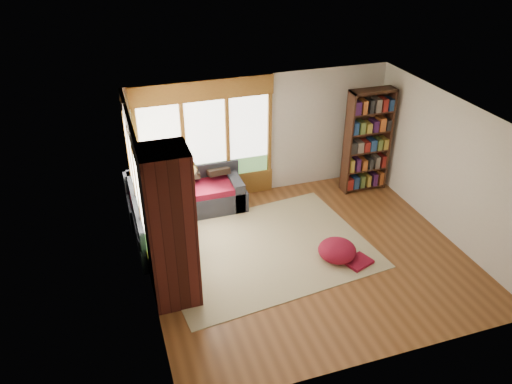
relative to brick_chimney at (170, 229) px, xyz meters
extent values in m
plane|color=brown|center=(2.40, 0.35, -1.30)|extent=(5.50, 5.50, 0.00)
plane|color=white|center=(2.40, 0.35, 1.30)|extent=(5.50, 5.50, 0.00)
cube|color=silver|center=(2.40, 2.85, 0.00)|extent=(5.50, 0.04, 2.60)
cube|color=silver|center=(2.40, -2.15, 0.00)|extent=(5.50, 0.04, 2.60)
cube|color=silver|center=(-0.35, 0.35, 0.00)|extent=(0.04, 5.00, 2.60)
cube|color=silver|center=(5.15, 0.35, 0.00)|extent=(0.04, 5.00, 2.60)
cube|color=brown|center=(1.20, 2.82, 0.05)|extent=(2.82, 0.10, 1.90)
cube|color=white|center=(1.20, 2.82, 0.05)|extent=(2.54, 0.09, 1.62)
cube|color=brown|center=(-0.32, 1.55, 0.05)|extent=(0.10, 2.62, 1.90)
cube|color=white|center=(-0.32, 1.55, 0.05)|extent=(0.09, 2.36, 1.62)
cube|color=#6B8352|center=(-0.29, 2.38, 0.45)|extent=(0.03, 0.72, 0.90)
cube|color=#471914|center=(0.00, 0.00, 0.00)|extent=(0.70, 0.70, 2.60)
cube|color=#252730|center=(0.75, 2.40, -1.09)|extent=(2.20, 0.90, 0.42)
cube|color=#252730|center=(0.75, 2.75, -0.69)|extent=(2.20, 0.20, 0.38)
cube|color=#252730|center=(1.75, 2.40, -1.00)|extent=(0.20, 0.90, 0.60)
cube|color=maroon|center=(0.65, 2.28, -0.82)|extent=(1.90, 0.66, 0.12)
cube|color=#252730|center=(0.10, 1.75, -1.09)|extent=(0.90, 2.20, 0.42)
cube|color=#252730|center=(-0.25, 1.75, -0.69)|extent=(0.20, 2.20, 0.38)
cube|color=#252730|center=(0.10, 0.75, -1.00)|extent=(0.90, 0.20, 0.60)
cube|color=maroon|center=(0.22, 1.40, -0.82)|extent=(0.66, 1.20, 0.12)
cube|color=maroon|center=(0.22, 2.35, -0.82)|extent=(0.66, 0.66, 0.12)
cube|color=beige|center=(1.74, 0.75, -1.29)|extent=(3.99, 3.22, 0.01)
cube|color=#3C2014|center=(5.00, 2.24, -0.17)|extent=(0.04, 0.32, 2.26)
cube|color=#3C2014|center=(4.08, 2.24, -0.17)|extent=(0.04, 0.32, 2.26)
cube|color=#3C2014|center=(4.54, 2.39, -0.17)|extent=(0.97, 0.02, 2.26)
cube|color=#3C2014|center=(4.54, 2.24, -1.24)|extent=(0.89, 0.30, 0.03)
cube|color=#3C2014|center=(4.54, 2.24, -0.81)|extent=(0.89, 0.30, 0.03)
cube|color=#3C2014|center=(4.54, 2.24, -0.38)|extent=(0.89, 0.30, 0.03)
cube|color=#3C2014|center=(4.54, 2.24, 0.06)|extent=(0.89, 0.30, 0.03)
cube|color=#3C2014|center=(4.54, 2.24, 0.49)|extent=(0.89, 0.30, 0.03)
cube|color=#3C2014|center=(4.54, 2.24, 0.92)|extent=(0.89, 0.30, 0.03)
cube|color=#726659|center=(4.54, 2.22, -0.17)|extent=(0.85, 0.24, 2.10)
ellipsoid|color=maroon|center=(2.87, 0.09, -1.11)|extent=(0.84, 0.84, 0.36)
ellipsoid|color=brown|center=(0.39, 2.25, -0.52)|extent=(1.13, 0.99, 0.32)
sphere|color=brown|center=(0.70, 2.41, -0.37)|extent=(0.52, 0.52, 0.39)
cone|color=brown|center=(0.64, 2.38, -0.21)|extent=(0.19, 0.19, 0.17)
ellipsoid|color=black|center=(0.10, 1.17, -0.58)|extent=(0.77, 0.87, 0.25)
sphere|color=black|center=(-0.03, 1.40, -0.46)|extent=(0.40, 0.40, 0.30)
cone|color=black|center=(-0.01, 1.36, -0.34)|extent=(0.15, 0.15, 0.13)
cube|color=black|center=(1.45, 2.61, -0.54)|extent=(0.45, 0.12, 0.45)
cube|color=black|center=(0.85, 2.61, -0.54)|extent=(0.45, 0.12, 0.45)
cube|color=black|center=(-0.08, 2.15, -0.54)|extent=(0.45, 0.12, 0.45)
cube|color=black|center=(-0.08, 1.05, -0.54)|extent=(0.45, 0.12, 0.45)
camera|label=1|loc=(-0.69, -6.20, 4.16)|focal=35.00mm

